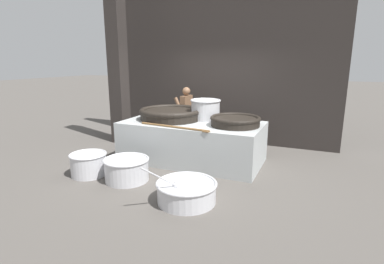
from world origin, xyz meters
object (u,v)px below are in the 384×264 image
(giant_wok_near, at_px, (171,113))
(prep_bowl_meat, at_px, (127,168))
(stock_pot, at_px, (205,109))
(cook, at_px, (186,113))
(prep_bowl_vegetables, at_px, (186,191))
(giant_wok_far, at_px, (235,121))
(prep_bowl_extra, at_px, (89,163))

(giant_wok_near, xyz_separation_m, prep_bowl_meat, (-0.08, -1.60, -0.75))
(stock_pot, xyz_separation_m, cook, (-0.85, 0.83, -0.29))
(giant_wok_near, bearing_deg, prep_bowl_meat, -92.76)
(prep_bowl_vegetables, bearing_deg, cook, 114.54)
(giant_wok_far, xyz_separation_m, stock_pot, (-0.78, 0.37, 0.13))
(prep_bowl_extra, bearing_deg, giant_wok_near, 61.81)
(cook, distance_m, prep_bowl_vegetables, 3.41)
(stock_pot, height_order, prep_bowl_meat, stock_pot)
(prep_bowl_meat, bearing_deg, stock_pot, 67.08)
(giant_wok_near, relative_size, giant_wok_far, 1.37)
(giant_wok_far, relative_size, stock_pot, 1.51)
(giant_wok_near, xyz_separation_m, cook, (-0.13, 1.11, -0.19))
(giant_wok_near, distance_m, prep_bowl_vegetables, 2.45)
(giant_wok_far, relative_size, prep_bowl_vegetables, 0.90)
(giant_wok_far, bearing_deg, cook, 143.43)
(giant_wok_near, relative_size, prep_bowl_extra, 2.00)
(giant_wok_far, height_order, stock_pot, stock_pot)
(stock_pot, distance_m, cook, 1.22)
(prep_bowl_extra, bearing_deg, prep_bowl_vegetables, -7.39)
(giant_wok_near, height_order, prep_bowl_extra, giant_wok_near)
(giant_wok_near, relative_size, cook, 0.94)
(stock_pot, bearing_deg, prep_bowl_meat, -112.92)
(giant_wok_near, xyz_separation_m, stock_pot, (0.71, 0.28, 0.10))
(cook, bearing_deg, giant_wok_far, 146.15)
(giant_wok_far, distance_m, cook, 2.03)
(stock_pot, xyz_separation_m, prep_bowl_meat, (-0.79, -1.87, -0.85))
(cook, bearing_deg, prep_bowl_vegetables, 117.26)
(prep_bowl_meat, xyz_separation_m, prep_bowl_extra, (-0.81, -0.07, 0.01))
(prep_bowl_meat, relative_size, prep_bowl_extra, 1.19)
(cook, height_order, prep_bowl_extra, cook)
(stock_pot, relative_size, prep_bowl_meat, 0.82)
(giant_wok_near, relative_size, prep_bowl_meat, 1.69)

